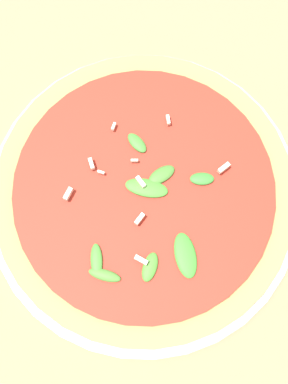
{
  "coord_description": "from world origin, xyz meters",
  "views": [
    {
      "loc": [
        -0.1,
        0.09,
        0.57
      ],
      "look_at": [
        -0.01,
        -0.01,
        0.03
      ],
      "focal_mm": 50.0,
      "sensor_mm": 36.0,
      "label": 1
    }
  ],
  "objects": [
    {
      "name": "pizza_arugula_main",
      "position": [
        -0.01,
        -0.01,
        0.02
      ],
      "size": [
        0.34,
        0.34,
        0.05
      ],
      "color": "silver",
      "rests_on": "ground_plane"
    },
    {
      "name": "ground_plane",
      "position": [
        0.0,
        0.0,
        0.0
      ],
      "size": [
        6.0,
        6.0,
        0.0
      ],
      "primitive_type": "plane",
      "color": "#9E7A56"
    }
  ]
}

